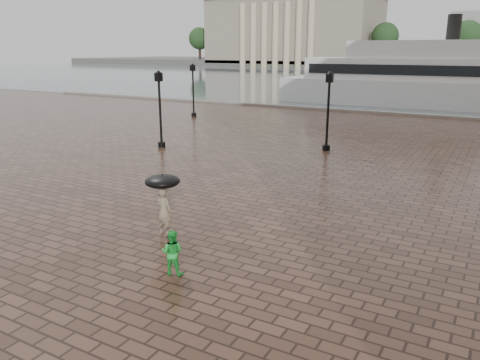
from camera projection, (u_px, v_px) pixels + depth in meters
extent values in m
plane|color=#372219|center=(119.00, 211.00, 17.11)|extent=(300.00, 300.00, 0.00)
plane|color=#4E5A5F|center=(442.00, 78.00, 94.24)|extent=(240.00, 240.00, 0.00)
cube|color=slate|center=(360.00, 112.00, 43.94)|extent=(80.00, 0.60, 0.30)
cube|color=#4C4C47|center=(469.00, 64.00, 150.99)|extent=(300.00, 60.00, 2.00)
cube|color=gray|center=(295.00, 30.00, 161.47)|extent=(55.00, 30.00, 22.00)
cylinder|color=#2D2119|center=(200.00, 54.00, 174.33)|extent=(1.00, 1.00, 8.00)
sphere|color=#1C3317|center=(200.00, 38.00, 172.84)|extent=(8.00, 8.00, 8.00)
cylinder|color=#2D2119|center=(253.00, 54.00, 163.68)|extent=(1.00, 1.00, 8.00)
sphere|color=#1C3317|center=(253.00, 38.00, 162.19)|extent=(8.00, 8.00, 8.00)
cylinder|color=#2D2119|center=(314.00, 54.00, 153.03)|extent=(1.00, 1.00, 8.00)
sphere|color=#1C3317|center=(315.00, 37.00, 151.54)|extent=(8.00, 8.00, 8.00)
cylinder|color=#2D2119|center=(384.00, 55.00, 142.38)|extent=(1.00, 1.00, 8.00)
sphere|color=#1C3317|center=(385.00, 36.00, 140.89)|extent=(8.00, 8.00, 8.00)
cylinder|color=#2D2119|center=(465.00, 55.00, 131.73)|extent=(1.00, 1.00, 8.00)
sphere|color=#1C3317|center=(467.00, 35.00, 130.24)|extent=(8.00, 8.00, 8.00)
cylinder|color=black|center=(162.00, 144.00, 28.29)|extent=(0.44, 0.44, 0.30)
cylinder|color=black|center=(160.00, 114.00, 27.79)|extent=(0.14, 0.14, 4.00)
cube|color=black|center=(159.00, 77.00, 27.21)|extent=(0.35, 0.35, 0.50)
sphere|color=beige|center=(159.00, 77.00, 27.21)|extent=(0.28, 0.28, 0.28)
cylinder|color=black|center=(326.00, 148.00, 27.38)|extent=(0.44, 0.44, 0.30)
cylinder|color=black|center=(328.00, 116.00, 26.88)|extent=(0.14, 0.14, 4.00)
cube|color=black|center=(330.00, 78.00, 26.30)|extent=(0.35, 0.35, 0.50)
sphere|color=beige|center=(330.00, 78.00, 26.30)|extent=(0.28, 0.28, 0.28)
cylinder|color=black|center=(194.00, 115.00, 41.19)|extent=(0.44, 0.44, 0.30)
cylinder|color=black|center=(193.00, 93.00, 40.69)|extent=(0.14, 0.14, 4.00)
cube|color=black|center=(193.00, 68.00, 40.11)|extent=(0.35, 0.35, 0.50)
sphere|color=beige|center=(193.00, 68.00, 40.11)|extent=(0.28, 0.28, 0.28)
imported|color=gray|center=(164.00, 211.00, 14.77)|extent=(0.58, 0.39, 1.56)
imported|color=green|center=(172.00, 252.00, 12.19)|extent=(0.69, 0.60, 1.21)
cube|color=silver|center=(412.00, 93.00, 48.83)|extent=(27.47, 6.97, 2.63)
cube|color=silver|center=(414.00, 69.00, 48.18)|extent=(21.98, 6.02, 2.19)
cube|color=silver|center=(416.00, 49.00, 47.64)|extent=(13.21, 5.23, 1.75)
cylinder|color=black|center=(454.00, 28.00, 45.60)|extent=(1.31, 1.31, 2.63)
cube|color=black|center=(410.00, 70.00, 45.72)|extent=(20.80, 0.41, 0.99)
cube|color=black|center=(419.00, 68.00, 50.63)|extent=(20.80, 0.41, 0.99)
cylinder|color=black|center=(163.00, 195.00, 14.62)|extent=(0.02, 0.02, 0.95)
ellipsoid|color=black|center=(162.00, 181.00, 14.50)|extent=(1.10, 1.10, 0.39)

